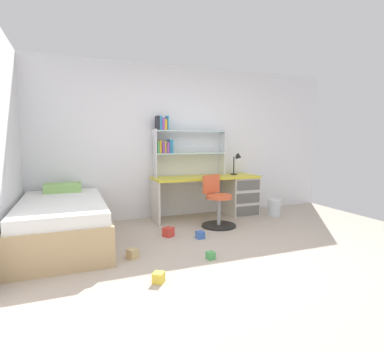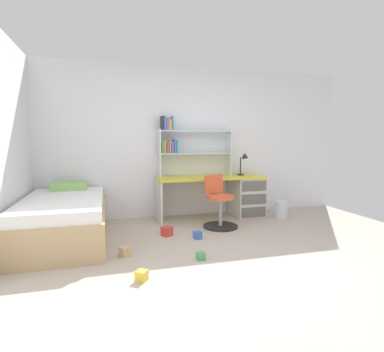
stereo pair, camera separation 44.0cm
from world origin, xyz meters
name	(u,v)px [view 2 (the right image)]	position (x,y,z in m)	size (l,w,h in m)	color
ground_plane	(239,265)	(0.00, 0.00, -0.01)	(5.85, 5.59, 0.02)	#B2A393
room_shell	(116,143)	(-1.20, 1.19, 1.28)	(5.85, 5.59, 2.55)	silver
desk	(237,193)	(0.84, 1.99, 0.40)	(1.81, 0.57, 0.70)	gold
bookshelf_hutch	(184,142)	(-0.06, 2.15, 1.28)	(1.25, 0.22, 1.00)	silver
desk_lamp	(245,161)	(0.98, 2.01, 0.96)	(0.20, 0.17, 0.38)	black
swivel_chair	(219,207)	(0.30, 1.40, 0.31)	(0.52, 0.52, 0.78)	black
bed_platform	(64,219)	(-1.89, 1.33, 0.29)	(1.04, 1.91, 0.69)	tan
waste_bin	(281,210)	(1.48, 1.60, 0.15)	(0.23, 0.23, 0.30)	silver
toy_block_green_0	(201,256)	(-0.36, 0.22, 0.04)	(0.08, 0.08, 0.08)	#479E51
toy_block_blue_1	(198,235)	(-0.19, 0.93, 0.05)	(0.10, 0.10, 0.10)	#3860B7
toy_block_natural_2	(125,251)	(-1.16, 0.56, 0.05)	(0.10, 0.10, 0.10)	tan
toy_block_red_3	(167,231)	(-0.56, 1.17, 0.06)	(0.12, 0.12, 0.12)	red
toy_block_yellow_4	(142,276)	(-1.05, -0.13, 0.05)	(0.10, 0.10, 0.10)	gold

